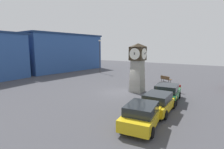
{
  "coord_description": "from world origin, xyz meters",
  "views": [
    {
      "loc": [
        -15.55,
        -9.63,
        4.85
      ],
      "look_at": [
        0.62,
        1.52,
        1.8
      ],
      "focal_mm": 28.0,
      "sensor_mm": 36.0,
      "label": 1
    }
  ],
  "objects_px": {
    "car_by_building": "(167,92)",
    "bench": "(166,79)",
    "clock_tower": "(137,66)",
    "bollard_mid_row": "(172,90)",
    "bollard_near_tower": "(180,89)",
    "bollard_far_row": "(160,92)",
    "car_near_tower": "(158,102)",
    "street_lamp_far_side": "(100,54)",
    "car_navy_sedan": "(142,115)"
  },
  "relations": [
    {
      "from": "car_by_building",
      "to": "clock_tower",
      "type": "bearing_deg",
      "value": 68.34
    },
    {
      "from": "bench",
      "to": "car_near_tower",
      "type": "bearing_deg",
      "value": -164.94
    },
    {
      "from": "bollard_near_tower",
      "to": "car_by_building",
      "type": "height_order",
      "value": "car_by_building"
    },
    {
      "from": "bollard_near_tower",
      "to": "car_by_building",
      "type": "bearing_deg",
      "value": 175.07
    },
    {
      "from": "car_near_tower",
      "to": "car_by_building",
      "type": "height_order",
      "value": "car_by_building"
    },
    {
      "from": "clock_tower",
      "to": "bollard_mid_row",
      "type": "bearing_deg",
      "value": -81.42
    },
    {
      "from": "car_navy_sedan",
      "to": "bench",
      "type": "xyz_separation_m",
      "value": [
        14.68,
        3.2,
        -0.24
      ]
    },
    {
      "from": "bollard_near_tower",
      "to": "clock_tower",
      "type": "bearing_deg",
      "value": 116.0
    },
    {
      "from": "car_near_tower",
      "to": "clock_tower",
      "type": "bearing_deg",
      "value": 41.36
    },
    {
      "from": "bollard_far_row",
      "to": "car_near_tower",
      "type": "bearing_deg",
      "value": -161.96
    },
    {
      "from": "bench",
      "to": "street_lamp_far_side",
      "type": "xyz_separation_m",
      "value": [
        2.04,
        13.39,
        3.1
      ]
    },
    {
      "from": "bollard_mid_row",
      "to": "street_lamp_far_side",
      "type": "bearing_deg",
      "value": 62.06
    },
    {
      "from": "bollard_far_row",
      "to": "street_lamp_far_side",
      "type": "xyz_separation_m",
      "value": [
        9.9,
        15.29,
        3.12
      ]
    },
    {
      "from": "bench",
      "to": "bollard_far_row",
      "type": "bearing_deg",
      "value": -166.43
    },
    {
      "from": "car_near_tower",
      "to": "street_lamp_far_side",
      "type": "xyz_separation_m",
      "value": [
        13.74,
        16.54,
        2.86
      ]
    },
    {
      "from": "clock_tower",
      "to": "bollard_mid_row",
      "type": "relative_size",
      "value": 4.55
    },
    {
      "from": "car_near_tower",
      "to": "bollard_near_tower",
      "type": "bearing_deg",
      "value": 0.21
    },
    {
      "from": "car_near_tower",
      "to": "bench",
      "type": "distance_m",
      "value": 12.11
    },
    {
      "from": "bench",
      "to": "street_lamp_far_side",
      "type": "relative_size",
      "value": 0.27
    },
    {
      "from": "bollard_far_row",
      "to": "car_by_building",
      "type": "xyz_separation_m",
      "value": [
        -0.68,
        -0.92,
        0.29
      ]
    },
    {
      "from": "clock_tower",
      "to": "car_navy_sedan",
      "type": "distance_m",
      "value": 8.93
    },
    {
      "from": "bollard_mid_row",
      "to": "car_near_tower",
      "type": "bearing_deg",
      "value": -175.03
    },
    {
      "from": "bollard_near_tower",
      "to": "car_by_building",
      "type": "relative_size",
      "value": 0.22
    },
    {
      "from": "clock_tower",
      "to": "bollard_far_row",
      "type": "xyz_separation_m",
      "value": [
        -0.82,
        -2.85,
        -2.31
      ]
    },
    {
      "from": "car_by_building",
      "to": "bollard_far_row",
      "type": "bearing_deg",
      "value": 53.71
    },
    {
      "from": "bollard_near_tower",
      "to": "bollard_mid_row",
      "type": "bearing_deg",
      "value": 163.39
    },
    {
      "from": "bollard_near_tower",
      "to": "street_lamp_far_side",
      "type": "height_order",
      "value": "street_lamp_far_side"
    },
    {
      "from": "bollard_near_tower",
      "to": "bollard_mid_row",
      "type": "xyz_separation_m",
      "value": [
        -1.44,
        0.43,
        0.12
      ]
    },
    {
      "from": "bollard_near_tower",
      "to": "street_lamp_far_side",
      "type": "xyz_separation_m",
      "value": [
        7.1,
        16.52,
        3.15
      ]
    },
    {
      "from": "car_by_building",
      "to": "car_navy_sedan",
      "type": "bearing_deg",
      "value": -176.49
    },
    {
      "from": "bollard_far_row",
      "to": "street_lamp_far_side",
      "type": "relative_size",
      "value": 0.16
    },
    {
      "from": "car_navy_sedan",
      "to": "car_near_tower",
      "type": "relative_size",
      "value": 1.02
    },
    {
      "from": "clock_tower",
      "to": "car_near_tower",
      "type": "bearing_deg",
      "value": -138.64
    },
    {
      "from": "clock_tower",
      "to": "bench",
      "type": "bearing_deg",
      "value": -7.68
    },
    {
      "from": "bollard_near_tower",
      "to": "car_by_building",
      "type": "distance_m",
      "value": 3.51
    },
    {
      "from": "car_near_tower",
      "to": "bench",
      "type": "relative_size",
      "value": 2.49
    },
    {
      "from": "bench",
      "to": "street_lamp_far_side",
      "type": "height_order",
      "value": "street_lamp_far_side"
    },
    {
      "from": "bollard_far_row",
      "to": "car_by_building",
      "type": "height_order",
      "value": "car_by_building"
    },
    {
      "from": "bollard_far_row",
      "to": "bollard_near_tower",
      "type": "bearing_deg",
      "value": -23.59
    },
    {
      "from": "bollard_near_tower",
      "to": "car_near_tower",
      "type": "bearing_deg",
      "value": -179.79
    },
    {
      "from": "bollard_near_tower",
      "to": "car_near_tower",
      "type": "relative_size",
      "value": 0.22
    },
    {
      "from": "bollard_near_tower",
      "to": "street_lamp_far_side",
      "type": "distance_m",
      "value": 18.25
    },
    {
      "from": "car_near_tower",
      "to": "car_by_building",
      "type": "bearing_deg",
      "value": 5.88
    },
    {
      "from": "bollard_mid_row",
      "to": "street_lamp_far_side",
      "type": "xyz_separation_m",
      "value": [
        8.53,
        16.09,
        3.03
      ]
    },
    {
      "from": "bollard_far_row",
      "to": "car_navy_sedan",
      "type": "relative_size",
      "value": 0.23
    },
    {
      "from": "car_by_building",
      "to": "bench",
      "type": "bearing_deg",
      "value": 18.28
    },
    {
      "from": "bollard_mid_row",
      "to": "bench",
      "type": "xyz_separation_m",
      "value": [
        6.49,
        2.69,
        -0.06
      ]
    },
    {
      "from": "bollard_mid_row",
      "to": "clock_tower",
      "type": "bearing_deg",
      "value": 98.58
    },
    {
      "from": "bollard_mid_row",
      "to": "car_navy_sedan",
      "type": "relative_size",
      "value": 0.28
    },
    {
      "from": "bench",
      "to": "car_by_building",
      "type": "bearing_deg",
      "value": -161.72
    }
  ]
}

